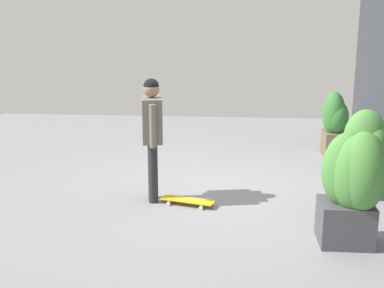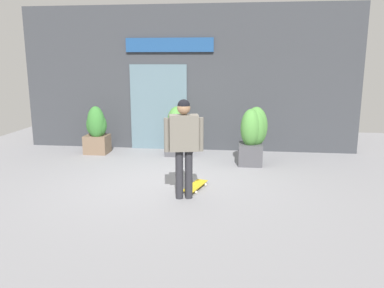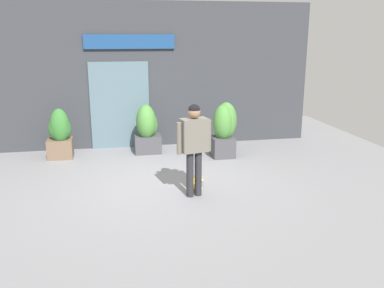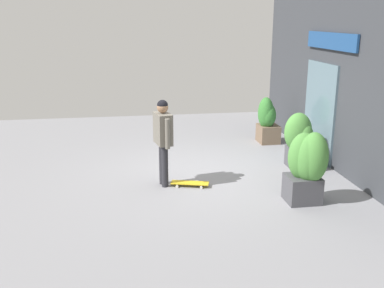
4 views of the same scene
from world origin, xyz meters
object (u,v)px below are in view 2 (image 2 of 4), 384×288
object	(u,v)px
skateboarder	(184,138)
planter_box_mid	(97,130)
skateboard	(195,186)
planter_box_left	(178,131)
planter_box_right	(253,132)

from	to	relation	value
skateboarder	planter_box_mid	size ratio (longest dim) A/B	1.40
skateboard	skateboarder	bearing A→B (deg)	-179.80
skateboard	planter_box_mid	world-z (taller)	planter_box_mid
skateboard	planter_box_mid	distance (m)	3.74
planter_box_left	planter_box_right	size ratio (longest dim) A/B	0.94
skateboard	planter_box_left	distance (m)	2.67
skateboard	planter_box_right	world-z (taller)	planter_box_right
skateboard	planter_box_mid	xyz separation A→B (m)	(-2.77, 2.45, 0.53)
planter_box_left	planter_box_right	xyz separation A→B (m)	(1.80, -0.61, 0.13)
skateboard	planter_box_right	bearing A→B (deg)	-13.90
skateboarder	skateboard	bearing A→B (deg)	-27.27
planter_box_right	planter_box_mid	bearing A→B (deg)	171.94
skateboarder	skateboard	distance (m)	1.11
planter_box_right	skateboard	bearing A→B (deg)	-119.75
planter_box_mid	planter_box_right	bearing A→B (deg)	-8.06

